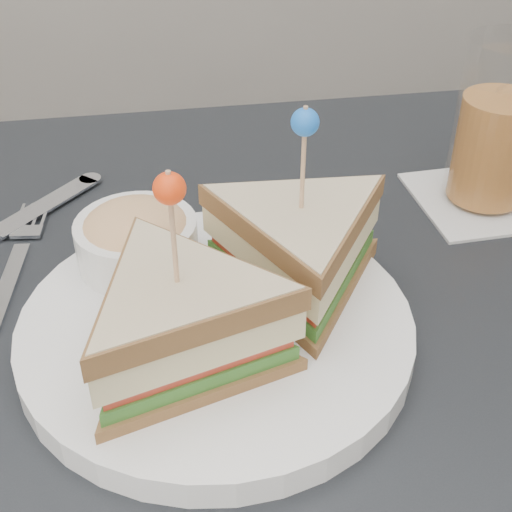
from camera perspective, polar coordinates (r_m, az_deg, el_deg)
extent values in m
cube|color=black|center=(0.58, -0.81, -5.82)|extent=(0.80, 0.80, 0.03)
cylinder|color=black|center=(1.17, 13.94, -6.13)|extent=(0.04, 0.04, 0.72)
cylinder|color=white|center=(0.55, -3.19, -6.07)|extent=(0.36, 0.36, 0.02)
cylinder|color=white|center=(0.54, -3.23, -5.16)|extent=(0.36, 0.36, 0.01)
cylinder|color=#E0AC80|center=(0.44, -6.61, 1.40)|extent=(0.00, 0.00, 0.09)
sphere|color=#FF3F10|center=(0.42, -6.94, 5.38)|extent=(0.02, 0.02, 0.02)
cylinder|color=#E0AC80|center=(0.51, 3.78, 7.06)|extent=(0.00, 0.00, 0.09)
sphere|color=blue|center=(0.49, 3.94, 10.64)|extent=(0.02, 0.02, 0.02)
cylinder|color=white|center=(0.59, -9.46, 0.87)|extent=(0.12, 0.12, 0.04)
ellipsoid|color=#E0B772|center=(0.58, -9.61, 2.11)|extent=(0.11, 0.11, 0.04)
cube|color=silver|center=(0.63, -19.33, -2.45)|extent=(0.03, 0.13, 0.00)
cube|color=silver|center=(0.70, -17.88, 1.85)|extent=(0.03, 0.02, 0.00)
cube|color=silver|center=(0.73, -16.49, 3.93)|extent=(0.10, 0.11, 0.00)
cylinder|color=silver|center=(0.76, -13.13, 6.03)|extent=(0.03, 0.03, 0.00)
cube|color=silver|center=(0.75, 17.61, 4.33)|extent=(0.14, 0.14, 0.00)
cylinder|color=#B26E32|center=(0.72, 18.42, 8.16)|extent=(0.08, 0.08, 0.10)
cylinder|color=white|center=(0.71, 18.81, 9.94)|extent=(0.09, 0.09, 0.16)
cube|color=white|center=(0.72, 19.59, 11.82)|extent=(0.03, 0.03, 0.02)
cube|color=white|center=(0.69, 18.39, 10.93)|extent=(0.02, 0.02, 0.02)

